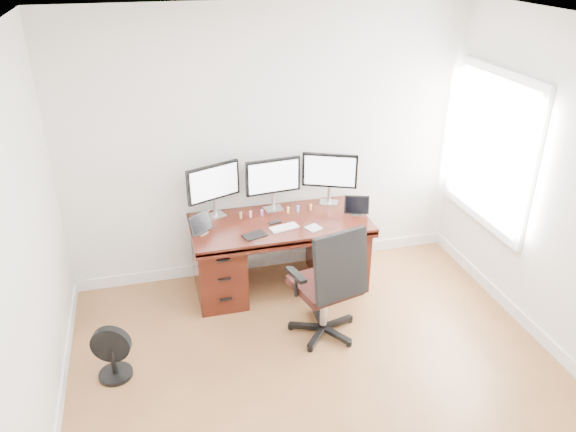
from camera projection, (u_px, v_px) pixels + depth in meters
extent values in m
plane|color=brown|center=(340.00, 419.00, 4.13)|extent=(4.50, 4.50, 0.00)
cube|color=white|center=(268.00, 146.00, 5.47)|extent=(4.00, 0.10, 2.70)
cube|color=white|center=(491.00, 149.00, 5.25)|extent=(0.04, 1.30, 1.50)
cube|color=white|center=(489.00, 149.00, 5.25)|extent=(0.01, 1.15, 1.35)
cube|color=#3F140C|center=(280.00, 223.00, 5.37)|extent=(1.70, 0.80, 0.05)
cube|color=#3F140C|center=(219.00, 264.00, 5.42)|extent=(0.45, 0.70, 0.70)
cube|color=#3F140C|center=(337.00, 248.00, 5.70)|extent=(0.45, 0.70, 0.70)
cube|color=black|center=(273.00, 230.00, 5.73)|extent=(0.74, 0.03, 0.40)
cylinder|color=black|center=(323.00, 328.00, 5.03)|extent=(0.71, 0.71, 0.08)
cylinder|color=silver|center=(324.00, 305.00, 4.92)|extent=(0.06, 0.06, 0.42)
cube|color=black|center=(324.00, 285.00, 4.82)|extent=(0.60, 0.59, 0.07)
cube|color=black|center=(341.00, 266.00, 4.50)|extent=(0.48, 0.17, 0.58)
cube|color=black|center=(296.00, 275.00, 4.62)|extent=(0.12, 0.26, 0.03)
cube|color=black|center=(353.00, 258.00, 4.86)|extent=(0.12, 0.26, 0.03)
cylinder|color=black|center=(116.00, 374.00, 4.53)|extent=(0.27, 0.27, 0.03)
cylinder|color=black|center=(114.00, 362.00, 4.48)|extent=(0.05, 0.05, 0.23)
cylinder|color=black|center=(111.00, 346.00, 4.40)|extent=(0.32, 0.15, 0.32)
cube|color=silver|center=(215.00, 215.00, 5.45)|extent=(0.22, 0.20, 0.01)
cylinder|color=silver|center=(215.00, 207.00, 5.42)|extent=(0.04, 0.04, 0.18)
cube|color=black|center=(213.00, 182.00, 5.30)|extent=(0.52, 0.24, 0.35)
cube|color=white|center=(214.00, 183.00, 5.28)|extent=(0.46, 0.19, 0.30)
cube|color=silver|center=(273.00, 209.00, 5.59)|extent=(0.19, 0.16, 0.01)
cylinder|color=silver|center=(273.00, 201.00, 5.55)|extent=(0.04, 0.04, 0.18)
cube|color=black|center=(273.00, 176.00, 5.43)|extent=(0.55, 0.09, 0.35)
cube|color=white|center=(274.00, 177.00, 5.41)|extent=(0.50, 0.05, 0.30)
cube|color=silver|center=(329.00, 202.00, 5.72)|extent=(0.22, 0.20, 0.01)
cylinder|color=silver|center=(329.00, 195.00, 5.68)|extent=(0.04, 0.04, 0.18)
cube|color=black|center=(330.00, 171.00, 5.56)|extent=(0.52, 0.26, 0.35)
cube|color=white|center=(330.00, 171.00, 5.54)|extent=(0.46, 0.21, 0.30)
cube|color=silver|center=(202.00, 232.00, 5.14)|extent=(0.13, 0.12, 0.01)
cube|color=black|center=(201.00, 223.00, 5.09)|extent=(0.24, 0.19, 0.17)
cube|color=silver|center=(357.00, 214.00, 5.48)|extent=(0.12, 0.11, 0.01)
cube|color=black|center=(357.00, 205.00, 5.44)|extent=(0.25, 0.14, 0.17)
cube|color=silver|center=(284.00, 228.00, 5.22)|extent=(0.29, 0.17, 0.01)
cube|color=#B6B8BD|center=(314.00, 228.00, 5.22)|extent=(0.16, 0.16, 0.01)
cube|color=black|center=(255.00, 235.00, 5.09)|extent=(0.24, 0.19, 0.01)
cube|color=black|center=(275.00, 222.00, 5.32)|extent=(0.13, 0.09, 0.01)
cylinder|color=#935F3C|center=(241.00, 216.00, 5.39)|extent=(0.02, 0.02, 0.05)
sphere|color=#935F3C|center=(241.00, 213.00, 5.38)|extent=(0.03, 0.03, 0.03)
cylinder|color=#E4628F|center=(251.00, 215.00, 5.42)|extent=(0.02, 0.02, 0.05)
sphere|color=#E4628F|center=(251.00, 212.00, 5.40)|extent=(0.03, 0.03, 0.03)
cylinder|color=#B45AE6|center=(262.00, 214.00, 5.44)|extent=(0.02, 0.02, 0.05)
sphere|color=#B45AE6|center=(262.00, 211.00, 5.43)|extent=(0.03, 0.03, 0.03)
cylinder|color=#E8B650|center=(288.00, 211.00, 5.50)|extent=(0.02, 0.02, 0.05)
sphere|color=#E8B650|center=(288.00, 208.00, 5.49)|extent=(0.03, 0.03, 0.03)
cylinder|color=#4E7FD9|center=(298.00, 210.00, 5.52)|extent=(0.02, 0.02, 0.05)
sphere|color=#4E7FD9|center=(298.00, 207.00, 5.51)|extent=(0.03, 0.03, 0.03)
cylinder|color=tan|center=(310.00, 208.00, 5.55)|extent=(0.02, 0.02, 0.05)
sphere|color=tan|center=(310.00, 205.00, 5.54)|extent=(0.03, 0.03, 0.03)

